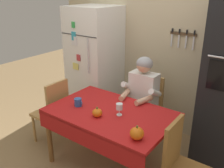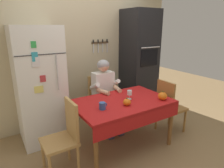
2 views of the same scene
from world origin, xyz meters
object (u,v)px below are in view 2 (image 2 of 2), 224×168
object	(u,v)px
pumpkin_large	(163,96)
seated_person	(105,90)
chair_behind_person	(100,99)
wall_oven	(139,63)
dining_table	(123,106)
coffee_mug	(102,106)
refrigerator	(40,86)
wine_glass	(130,93)
chair_right_side	(169,105)
chair_left_side	(65,134)
pumpkin_medium	(127,102)

from	to	relation	value
pumpkin_large	seated_person	bearing A→B (deg)	118.04
chair_behind_person	wall_oven	bearing A→B (deg)	7.46
dining_table	chair_behind_person	distance (m)	0.81
dining_table	coffee_mug	xyz separation A→B (m)	(-0.39, -0.09, 0.13)
dining_table	coffee_mug	distance (m)	0.42
refrigerator	wine_glass	distance (m)	1.39
refrigerator	pumpkin_large	xyz separation A→B (m)	(1.47, -1.15, -0.10)
chair_right_side	chair_behind_person	bearing A→B (deg)	134.33
dining_table	wine_glass	xyz separation A→B (m)	(0.13, 0.01, 0.18)
dining_table	chair_right_side	bearing A→B (deg)	-4.56
wall_oven	dining_table	world-z (taller)	wall_oven
coffee_mug	chair_left_side	bearing A→B (deg)	175.23
refrigerator	chair_left_side	distance (m)	1.01
refrigerator	seated_person	xyz separation A→B (m)	(1.01, -0.28, -0.16)
wall_oven	chair_right_side	distance (m)	1.14
coffee_mug	pumpkin_medium	bearing A→B (deg)	-10.81
wall_oven	seated_person	bearing A→B (deg)	-162.21
chair_left_side	pumpkin_large	bearing A→B (deg)	-8.73
chair_behind_person	chair_right_side	bearing A→B (deg)	-45.67
chair_left_side	wine_glass	distance (m)	1.08
dining_table	seated_person	xyz separation A→B (m)	(0.06, 0.60, 0.08)
chair_behind_person	wine_glass	distance (m)	0.85
wall_oven	seated_person	world-z (taller)	wall_oven
chair_left_side	pumpkin_medium	bearing A→B (deg)	-7.23
seated_person	chair_left_side	world-z (taller)	seated_person
chair_behind_person	chair_left_side	bearing A→B (deg)	-138.58
wine_glass	chair_left_side	bearing A→B (deg)	-176.53
wall_oven	chair_right_side	bearing A→B (deg)	-98.53
wall_oven	dining_table	bearing A→B (deg)	-138.69
pumpkin_medium	chair_behind_person	bearing A→B (deg)	84.03
refrigerator	wine_glass	size ratio (longest dim) A/B	13.09
refrigerator	wall_oven	world-z (taller)	wall_oven
dining_table	pumpkin_large	bearing A→B (deg)	-27.37
refrigerator	wall_oven	xyz separation A→B (m)	(2.00, 0.04, 0.15)
chair_right_side	refrigerator	bearing A→B (deg)	152.71
wine_glass	pumpkin_large	bearing A→B (deg)	-35.55
chair_right_side	coffee_mug	world-z (taller)	chair_right_side
wall_oven	chair_left_side	bearing A→B (deg)	-153.46
pumpkin_medium	chair_right_side	bearing A→B (deg)	5.35
chair_right_side	wine_glass	size ratio (longest dim) A/B	6.76
dining_table	chair_left_side	size ratio (longest dim) A/B	1.51
wall_oven	seated_person	xyz separation A→B (m)	(-0.99, -0.32, -0.31)
refrigerator	chair_right_side	world-z (taller)	refrigerator
pumpkin_medium	pumpkin_large	bearing A→B (deg)	-10.98
chair_right_side	wine_glass	world-z (taller)	chair_right_side
chair_behind_person	wine_glass	xyz separation A→B (m)	(0.07, -0.78, 0.33)
coffee_mug	seated_person	bearing A→B (deg)	57.36
chair_behind_person	wine_glass	size ratio (longest dim) A/B	6.76
seated_person	chair_right_side	distance (m)	1.10
seated_person	chair_right_side	size ratio (longest dim) A/B	1.34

